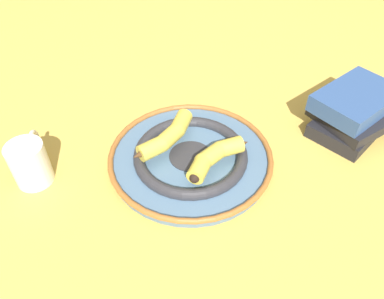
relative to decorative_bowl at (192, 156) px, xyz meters
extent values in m
plane|color=gold|center=(0.00, 0.02, -0.02)|extent=(2.80, 2.80, 0.00)
cylinder|color=slate|center=(0.00, 0.00, -0.01)|extent=(0.36, 0.36, 0.02)
torus|color=#2D2D33|center=(0.00, 0.00, 0.01)|extent=(0.26, 0.26, 0.03)
cylinder|color=#2D2D33|center=(0.00, 0.00, 0.00)|extent=(0.10, 0.10, 0.00)
torus|color=#995B28|center=(0.00, 0.00, 0.00)|extent=(0.38, 0.38, 0.01)
cylinder|color=gold|center=(-0.07, 0.05, 0.04)|extent=(0.05, 0.04, 0.04)
cylinder|color=gold|center=(-0.02, 0.05, 0.04)|extent=(0.06, 0.05, 0.04)
cylinder|color=gold|center=(0.02, 0.08, 0.04)|extent=(0.06, 0.06, 0.04)
sphere|color=gold|center=(-0.05, 0.04, 0.04)|extent=(0.04, 0.04, 0.04)
sphere|color=gold|center=(0.00, 0.06, 0.04)|extent=(0.04, 0.04, 0.04)
cone|color=#472D19|center=(-0.10, 0.05, 0.04)|extent=(0.04, 0.03, 0.03)
sphere|color=black|center=(0.04, 0.09, 0.04)|extent=(0.02, 0.02, 0.02)
cylinder|color=gold|center=(0.09, -0.03, 0.04)|extent=(0.06, 0.05, 0.04)
cylinder|color=gold|center=(0.03, -0.04, 0.04)|extent=(0.07, 0.06, 0.04)
cylinder|color=gold|center=(-0.01, -0.08, 0.04)|extent=(0.07, 0.07, 0.04)
sphere|color=gold|center=(0.06, -0.03, 0.04)|extent=(0.04, 0.04, 0.04)
sphere|color=gold|center=(0.01, -0.06, 0.04)|extent=(0.04, 0.04, 0.04)
cone|color=#472D19|center=(0.12, -0.02, 0.04)|extent=(0.04, 0.03, 0.03)
sphere|color=black|center=(-0.03, -0.10, 0.04)|extent=(0.02, 0.02, 0.02)
cube|color=black|center=(-0.40, 0.07, 0.00)|extent=(0.22, 0.19, 0.04)
cube|color=white|center=(-0.41, 0.07, 0.00)|extent=(0.21, 0.18, 0.03)
cube|color=black|center=(-0.40, 0.08, 0.03)|extent=(0.17, 0.18, 0.03)
cube|color=white|center=(-0.40, 0.08, 0.03)|extent=(0.16, 0.16, 0.02)
cube|color=#2D4C84|center=(-0.41, 0.06, 0.07)|extent=(0.23, 0.18, 0.04)
cube|color=white|center=(-0.42, 0.06, 0.07)|extent=(0.22, 0.17, 0.03)
cylinder|color=white|center=(0.34, -0.10, 0.03)|extent=(0.08, 0.08, 0.10)
cylinder|color=#331C0F|center=(0.34, -0.10, 0.07)|extent=(0.07, 0.07, 0.01)
torus|color=white|center=(0.32, -0.16, 0.03)|extent=(0.03, 0.07, 0.07)
camera|label=1|loc=(0.27, 0.55, 0.61)|focal=35.00mm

